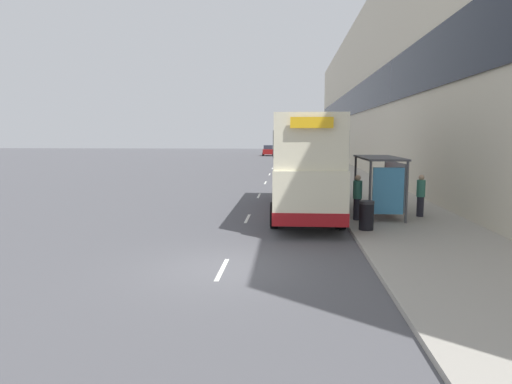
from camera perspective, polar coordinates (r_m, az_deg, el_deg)
name	(u,v)px	position (r m, az deg, el deg)	size (l,w,h in m)	color
ground_plane	(222,269)	(12.33, -4.22, -9.58)	(220.00, 220.00, 0.00)	#515156
pavement	(332,167)	(50.53, 9.53, 3.06)	(5.00, 93.00, 0.14)	#A39E93
terrace_facade	(372,92)	(51.15, 14.27, 12.07)	(3.10, 93.00, 16.33)	beige
lane_mark_0	(222,269)	(12.27, -4.26, -9.62)	(0.12, 2.00, 0.01)	silver
lane_mark_1	(247,219)	(19.47, -1.08, -3.34)	(0.12, 2.00, 0.01)	silver
lane_mark_2	(259,196)	(26.81, 0.36, -0.47)	(0.12, 2.00, 0.01)	silver
lane_mark_3	(265,183)	(34.19, 1.18, 1.17)	(0.12, 2.00, 0.01)	silver
lane_mark_4	(270,174)	(41.59, 1.71, 2.23)	(0.12, 2.00, 0.01)	silver
lane_mark_5	(272,168)	(49.01, 2.07, 2.96)	(0.12, 2.00, 0.01)	silver
lane_mark_6	(275,164)	(56.43, 2.34, 3.50)	(0.12, 2.00, 0.01)	silver
lane_mark_7	(276,161)	(63.86, 2.55, 3.92)	(0.12, 2.00, 0.01)	silver
lane_mark_8	(278,158)	(71.29, 2.72, 4.25)	(0.12, 2.00, 0.01)	silver
bus_shelter	(384,175)	(19.97, 15.76, 2.07)	(1.60, 4.20, 2.48)	#4C4C51
double_decker_bus_near	(305,163)	(20.74, 6.16, 3.60)	(2.85, 11.30, 4.30)	beige
car_0	(292,158)	(55.08, 4.47, 4.28)	(2.08, 4.53, 1.71)	#4C5156
car_1	(268,151)	(79.91, 1.53, 5.20)	(1.93, 3.81, 1.83)	maroon
car_2	(299,164)	(43.41, 5.43, 3.53)	(2.08, 4.06, 1.74)	maroon
car_3	(291,154)	(65.03, 4.36, 4.70)	(1.97, 4.21, 1.69)	black
pedestrian_at_shelter	(421,195)	(20.30, 19.89, -0.38)	(0.35, 0.35, 1.77)	#23232D
pedestrian_1	(393,186)	(23.33, 16.77, 0.72)	(0.36, 0.36, 1.81)	#23232D
pedestrian_2	(357,197)	(18.79, 12.56, -0.60)	(0.36, 0.36, 1.82)	#23232D
litter_bin	(366,215)	(16.93, 13.63, -2.85)	(0.55, 0.55, 1.05)	black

